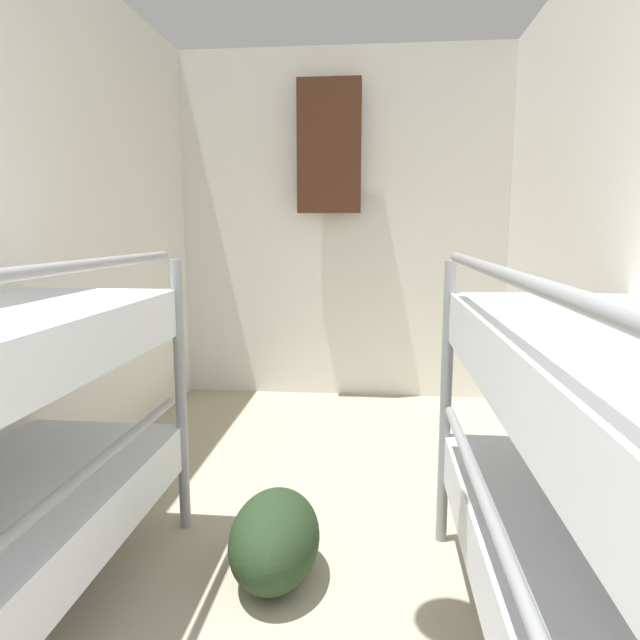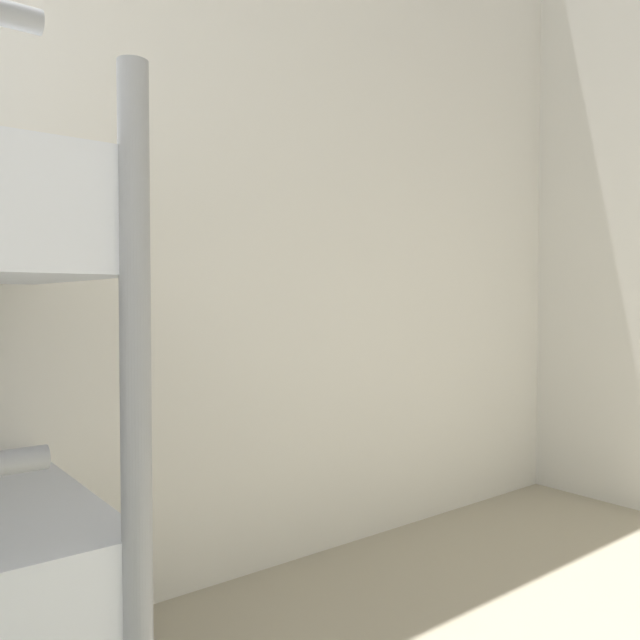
{
  "view_description": "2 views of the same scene",
  "coord_description": "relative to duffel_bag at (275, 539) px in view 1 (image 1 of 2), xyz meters",
  "views": [
    {
      "loc": [
        0.26,
        0.26,
        1.24
      ],
      "look_at": [
        0.02,
        2.6,
        0.86
      ],
      "focal_mm": 32.0,
      "sensor_mm": 36.0,
      "label": 1
    },
    {
      "loc": [
        0.33,
        2.09,
        0.79
      ],
      "look_at": [
        -0.71,
        2.9,
        0.74
      ],
      "focal_mm": 35.0,
      "sensor_mm": 36.0,
      "label": 2
    }
  ],
  "objects": [
    {
      "name": "wall_back",
      "position": [
        0.09,
        2.38,
        1.09
      ],
      "size": [
        2.48,
        0.06,
        2.5
      ],
      "color": "silver",
      "rests_on": "ground_plane"
    },
    {
      "name": "duffel_bag",
      "position": [
        0.0,
        0.0,
        0.0
      ],
      "size": [
        0.32,
        0.48,
        0.32
      ],
      "color": "#23381E",
      "rests_on": "ground_plane"
    },
    {
      "name": "hanging_coat",
      "position": [
        0.0,
        2.23,
        1.64
      ],
      "size": [
        0.44,
        0.12,
        0.9
      ],
      "color": "#472819"
    }
  ]
}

